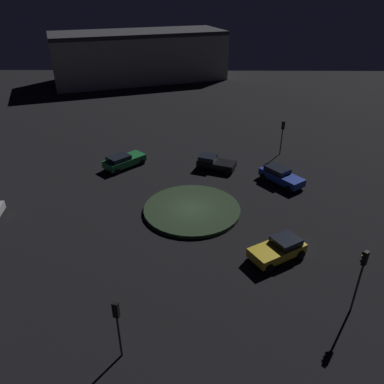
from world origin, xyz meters
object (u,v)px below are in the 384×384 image
Objects in this scene: traffic_light_southwest at (282,131)px; car_yellow at (279,249)px; car_green at (123,161)px; store_building at (139,56)px; car_black at (215,163)px; car_blue at (281,176)px; traffic_light_north at (117,319)px; traffic_light_northwest at (361,270)px.

car_yellow is at bearing 27.57° from traffic_light_southwest.
car_yellow is 1.12× the size of traffic_light_southwest.
store_building reaches higher than car_green.
car_green is 9.50m from car_black.
car_blue is 7.24m from traffic_light_southwest.
car_yellow is 19.88m from car_green.
traffic_light_southwest is 29.44m from traffic_light_north.
car_green is at bearing -161.14° from car_black.
car_yellow is 0.95× the size of car_blue.
car_black is 42.92m from store_building.
traffic_light_northwest reaches higher than traffic_light_southwest.
car_green is 0.13× the size of store_building.
traffic_light_northwest reaches higher than traffic_light_north.
traffic_light_north is (11.92, 19.48, 1.93)m from car_blue.
store_building is at bearing 20.38° from traffic_light_north.
car_black is (3.91, -14.41, -0.06)m from car_yellow.
car_blue is 16.45m from traffic_light_northwest.
traffic_light_north is (13.20, 26.32, -0.09)m from traffic_light_southwest.
car_green is at bearing -39.44° from traffic_light_southwest.
car_green is 0.97× the size of car_blue.
car_black is 8.68m from traffic_light_southwest.
traffic_light_southwest is at bearing -12.93° from traffic_light_north.
car_blue is at bearing -132.68° from car_yellow.
car_blue is 0.13× the size of store_building.
car_green reaches higher than car_black.
car_green is 1.19× the size of traffic_light_north.
car_blue is at bearing -17.76° from traffic_light_north.
store_building is (16.99, -55.12, 3.73)m from car_yellow.
car_blue is at bearing -37.28° from traffic_light_northwest.
traffic_light_north is (-3.81, 22.76, 1.93)m from car_green.
car_black is at bearing -105.96° from car_yellow.
traffic_light_southwest reaches higher than traffic_light_north.
traffic_light_southwest is at bearing 132.04° from car_blue.
traffic_light_north is (5.68, 22.50, 1.99)m from car_black.
traffic_light_northwest is (-16.80, 19.53, 2.36)m from car_green.
traffic_light_southwest is 42.28m from store_building.
traffic_light_north is (9.60, 8.08, 1.92)m from car_yellow.
traffic_light_northwest is at bearing 93.80° from car_yellow.
traffic_light_southwest is 0.11× the size of store_building.
car_blue is 1.05× the size of traffic_light_northwest.
traffic_light_northwest reaches higher than car_black.
traffic_light_southwest is at bearing 47.38° from car_black.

